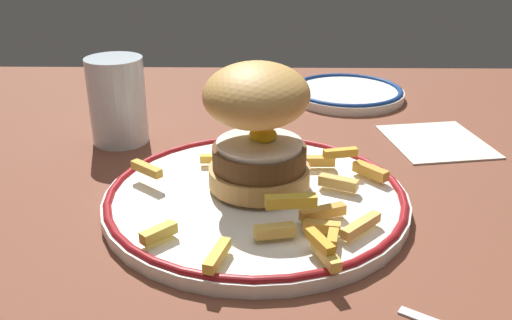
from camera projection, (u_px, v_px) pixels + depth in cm
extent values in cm
cube|color=brown|center=(286.00, 214.00, 54.86)|extent=(122.37, 97.13, 4.00)
cylinder|color=white|center=(256.00, 199.00, 52.25)|extent=(28.24, 28.24, 1.20)
torus|color=maroon|center=(256.00, 193.00, 52.01)|extent=(27.84, 27.84, 0.80)
cylinder|color=tan|center=(259.00, 175.00, 52.55)|extent=(9.53, 9.53, 1.80)
cylinder|color=brown|center=(259.00, 157.00, 51.77)|extent=(8.76, 8.76, 2.04)
cylinder|color=white|center=(259.00, 144.00, 51.25)|extent=(7.96, 7.96, 0.50)
ellipsoid|color=yellow|center=(263.00, 136.00, 51.27)|extent=(2.60, 2.60, 1.40)
ellipsoid|color=tan|center=(256.00, 93.00, 50.30)|extent=(10.58, 11.16, 6.52)
cube|color=#DDB34F|center=(274.00, 231.00, 44.22)|extent=(3.40, 1.58, 0.94)
cube|color=gold|center=(333.00, 236.00, 43.75)|extent=(1.32, 3.03, 0.78)
cube|color=gold|center=(291.00, 201.00, 44.71)|extent=(4.23, 1.41, 0.95)
cube|color=gold|center=(320.00, 242.00, 41.51)|extent=(2.07, 3.18, 0.78)
cube|color=gold|center=(340.00, 153.00, 54.80)|extent=(3.49, 1.54, 0.78)
cube|color=#E4BA4C|center=(326.00, 254.00, 41.28)|extent=(2.02, 3.82, 0.88)
cube|color=gold|center=(267.00, 136.00, 58.86)|extent=(3.43, 3.37, 0.77)
cube|color=gold|center=(215.00, 158.00, 57.37)|extent=(3.12, 0.93, 0.79)
cube|color=gold|center=(319.00, 161.00, 56.63)|extent=(3.28, 1.02, 0.94)
cube|color=gold|center=(159.00, 233.00, 43.99)|extent=(2.83, 2.85, 0.93)
cube|color=#DEA94F|center=(338.00, 182.00, 52.06)|extent=(3.75, 2.45, 0.99)
cube|color=#DCAF50|center=(361.00, 225.00, 45.12)|extent=(3.71, 3.78, 0.82)
cube|color=gold|center=(147.00, 168.00, 53.33)|extent=(3.43, 3.08, 0.82)
cube|color=gold|center=(323.00, 212.00, 47.01)|extent=(4.11, 2.43, 0.90)
cube|color=gold|center=(248.00, 123.00, 62.37)|extent=(3.45, 3.48, 0.79)
cube|color=gold|center=(217.00, 255.00, 41.18)|extent=(1.90, 4.00, 0.85)
cube|color=gold|center=(322.00, 227.00, 44.89)|extent=(3.07, 1.33, 0.85)
cube|color=gold|center=(370.00, 171.00, 54.36)|extent=(3.24, 3.45, 0.99)
cylinder|color=silver|center=(117.00, 101.00, 64.99)|extent=(6.58, 6.58, 10.11)
cylinder|color=silver|center=(120.00, 123.00, 66.10)|extent=(6.05, 6.05, 4.64)
cylinder|color=white|center=(346.00, 94.00, 82.31)|extent=(16.72, 16.72, 1.20)
torus|color=navy|center=(347.00, 90.00, 82.06)|extent=(16.32, 16.32, 0.80)
cube|color=silver|center=(436.00, 141.00, 66.62)|extent=(12.73, 13.62, 0.40)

